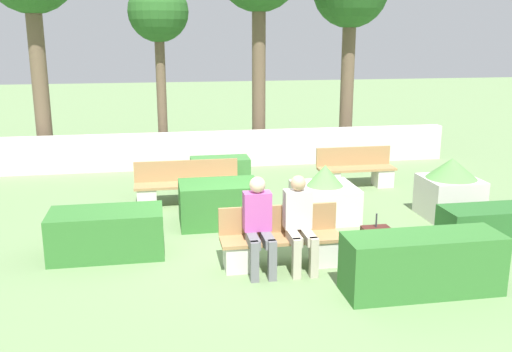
# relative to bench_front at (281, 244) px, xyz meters

# --- Properties ---
(ground_plane) EXTENTS (60.00, 60.00, 0.00)m
(ground_plane) POSITION_rel_bench_front_xyz_m (-0.09, 1.15, -0.31)
(ground_plane) COLOR #6B8956
(perimeter_wall) EXTENTS (11.41, 0.30, 0.87)m
(perimeter_wall) POSITION_rel_bench_front_xyz_m (-0.09, 6.26, 0.12)
(perimeter_wall) COLOR beige
(perimeter_wall) RESTS_ON ground_plane
(bench_front) EXTENTS (1.72, 0.48, 0.83)m
(bench_front) POSITION_rel_bench_front_xyz_m (0.00, 0.00, 0.00)
(bench_front) COLOR #A37A4C
(bench_front) RESTS_ON ground_plane
(bench_left_side) EXTENTS (1.99, 0.49, 0.83)m
(bench_left_side) POSITION_rel_bench_front_xyz_m (-1.13, 3.19, 0.01)
(bench_left_side) COLOR #A37A4C
(bench_left_side) RESTS_ON ground_plane
(bench_right_side) EXTENTS (1.65, 0.49, 0.83)m
(bench_right_side) POSITION_rel_bench_front_xyz_m (2.50, 3.87, -0.00)
(bench_right_side) COLOR #A37A4C
(bench_right_side) RESTS_ON ground_plane
(person_seated_man) EXTENTS (0.38, 0.64, 1.31)m
(person_seated_man) POSITION_rel_bench_front_xyz_m (0.23, -0.14, 0.41)
(person_seated_man) COLOR #B2A893
(person_seated_man) RESTS_ON ground_plane
(person_seated_woman) EXTENTS (0.38, 0.64, 1.32)m
(person_seated_woman) POSITION_rel_bench_front_xyz_m (-0.34, -0.14, 0.41)
(person_seated_woman) COLOR slate
(person_seated_woman) RESTS_ON ground_plane
(hedge_block_near_left) EXTENTS (2.01, 0.65, 0.77)m
(hedge_block_near_left) POSITION_rel_bench_front_xyz_m (1.57, -1.16, 0.07)
(hedge_block_near_left) COLOR #33702D
(hedge_block_near_left) RESTS_ON ground_plane
(hedge_block_near_right) EXTENTS (1.20, 0.61, 0.71)m
(hedge_block_near_right) POSITION_rel_bench_front_xyz_m (-0.40, 4.03, 0.04)
(hedge_block_near_right) COLOR #3D7A38
(hedge_block_near_right) RESTS_ON ground_plane
(hedge_block_mid_left) EXTENTS (1.65, 0.83, 0.68)m
(hedge_block_mid_left) POSITION_rel_bench_front_xyz_m (-2.45, 0.82, 0.03)
(hedge_block_mid_left) COLOR #33702D
(hedge_block_mid_left) RESTS_ON ground_plane
(hedge_block_mid_right) EXTENTS (1.36, 0.67, 0.59)m
(hedge_block_mid_right) POSITION_rel_bench_front_xyz_m (3.32, 0.27, -0.02)
(hedge_block_mid_right) COLOR #286028
(hedge_block_mid_right) RESTS_ON ground_plane
(hedge_block_far_left) EXTENTS (1.35, 0.88, 0.74)m
(hedge_block_far_left) POSITION_rel_bench_front_xyz_m (-0.66, 1.93, 0.06)
(hedge_block_far_left) COLOR #33702D
(hedge_block_far_left) RESTS_ON ground_plane
(planter_corner_left) EXTENTS (1.06, 1.06, 0.98)m
(planter_corner_left) POSITION_rel_bench_front_xyz_m (1.21, 1.89, 0.09)
(planter_corner_left) COLOR beige
(planter_corner_left) RESTS_ON ground_plane
(planter_corner_right) EXTENTS (0.94, 0.94, 1.08)m
(planter_corner_right) POSITION_rel_bench_front_xyz_m (3.43, 1.60, 0.22)
(planter_corner_right) COLOR beige
(planter_corner_right) RESTS_ON ground_plane
(suitcase) EXTENTS (0.39, 0.22, 0.75)m
(suitcase) POSITION_rel_bench_front_xyz_m (1.33, -0.19, -0.03)
(suitcase) COLOR #471E19
(suitcase) RESTS_ON ground_plane
(tree_center_left) EXTENTS (1.46, 1.46, 4.44)m
(tree_center_left) POSITION_rel_bench_front_xyz_m (-1.50, 7.05, 3.28)
(tree_center_left) COLOR brown
(tree_center_left) RESTS_ON ground_plane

